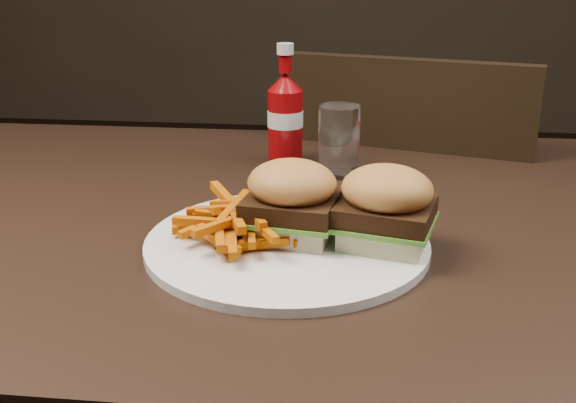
# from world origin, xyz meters

# --- Properties ---
(dining_table) EXTENTS (1.20, 0.80, 0.04)m
(dining_table) POSITION_xyz_m (0.00, 0.00, 0.73)
(dining_table) COLOR black
(dining_table) RESTS_ON ground
(chair_far) EXTENTS (0.53, 0.53, 0.04)m
(chair_far) POSITION_xyz_m (0.28, 0.50, 0.43)
(chair_far) COLOR black
(chair_far) RESTS_ON ground
(plate) EXTENTS (0.31, 0.31, 0.01)m
(plate) POSITION_xyz_m (0.09, -0.11, 0.76)
(plate) COLOR white
(plate) RESTS_ON dining_table
(sandwich_half_a) EXTENTS (0.10, 0.09, 0.02)m
(sandwich_half_a) POSITION_xyz_m (0.09, -0.11, 0.77)
(sandwich_half_a) COLOR beige
(sandwich_half_a) RESTS_ON plate
(sandwich_half_b) EXTENTS (0.10, 0.10, 0.02)m
(sandwich_half_b) POSITION_xyz_m (0.19, -0.12, 0.77)
(sandwich_half_b) COLOR beige
(sandwich_half_b) RESTS_ON plate
(fries_pile) EXTENTS (0.12, 0.12, 0.05)m
(fries_pile) POSITION_xyz_m (0.03, -0.11, 0.78)
(fries_pile) COLOR #AD4503
(fries_pile) RESTS_ON plate
(ketchup_bottle) EXTENTS (0.06, 0.06, 0.11)m
(ketchup_bottle) POSITION_xyz_m (0.05, 0.20, 0.81)
(ketchup_bottle) COLOR #890509
(ketchup_bottle) RESTS_ON dining_table
(tumbler) EXTENTS (0.07, 0.07, 0.09)m
(tumbler) POSITION_xyz_m (0.13, 0.15, 0.81)
(tumbler) COLOR white
(tumbler) RESTS_ON dining_table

